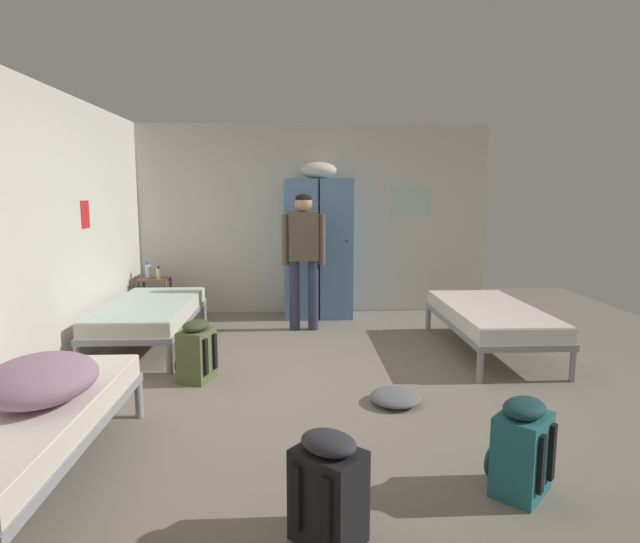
{
  "coord_description": "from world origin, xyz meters",
  "views": [
    {
      "loc": [
        -0.21,
        -4.48,
        1.66
      ],
      "look_at": [
        0.0,
        0.28,
        0.95
      ],
      "focal_mm": 29.44,
      "sensor_mm": 36.0,
      "label": 1
    }
  ],
  "objects_px": {
    "lotion_bottle": "(159,273)",
    "bedding_heap": "(41,379)",
    "backpack_black": "(330,489)",
    "clothes_pile_grey": "(396,397)",
    "shelf_unit": "(155,295)",
    "person_traveler": "(304,249)",
    "bed_left_front": "(13,423)",
    "locker_bank": "(318,245)",
    "bed_left_rear": "(150,312)",
    "bed_right": "(490,316)",
    "water_bottle": "(148,271)",
    "backpack_olive": "(196,352)",
    "backpack_teal": "(520,449)"
  },
  "relations": [
    {
      "from": "bed_right",
      "to": "backpack_teal",
      "type": "bearing_deg",
      "value": -106.92
    },
    {
      "from": "water_bottle",
      "to": "lotion_bottle",
      "type": "xyz_separation_m",
      "value": [
        0.15,
        -0.06,
        -0.02
      ]
    },
    {
      "from": "bed_left_rear",
      "to": "person_traveler",
      "type": "distance_m",
      "value": 1.91
    },
    {
      "from": "bedding_heap",
      "to": "backpack_olive",
      "type": "relative_size",
      "value": 1.29
    },
    {
      "from": "bed_left_front",
      "to": "bed_left_rear",
      "type": "relative_size",
      "value": 1.0
    },
    {
      "from": "bed_left_rear",
      "to": "person_traveler",
      "type": "xyz_separation_m",
      "value": [
        1.69,
        0.63,
        0.62
      ]
    },
    {
      "from": "backpack_black",
      "to": "clothes_pile_grey",
      "type": "distance_m",
      "value": 1.77
    },
    {
      "from": "locker_bank",
      "to": "water_bottle",
      "type": "bearing_deg",
      "value": -175.63
    },
    {
      "from": "person_traveler",
      "to": "backpack_black",
      "type": "distance_m",
      "value": 4.03
    },
    {
      "from": "bedding_heap",
      "to": "backpack_teal",
      "type": "distance_m",
      "value": 2.73
    },
    {
      "from": "bedding_heap",
      "to": "bed_left_rear",
      "type": "bearing_deg",
      "value": 93.06
    },
    {
      "from": "bedding_heap",
      "to": "locker_bank",
      "type": "bearing_deg",
      "value": 66.78
    },
    {
      "from": "locker_bank",
      "to": "bed_left_front",
      "type": "bearing_deg",
      "value": -114.62
    },
    {
      "from": "bedding_heap",
      "to": "lotion_bottle",
      "type": "distance_m",
      "value": 3.86
    },
    {
      "from": "locker_bank",
      "to": "person_traveler",
      "type": "distance_m",
      "value": 0.74
    },
    {
      "from": "bed_left_front",
      "to": "bed_left_rear",
      "type": "distance_m",
      "value": 2.79
    },
    {
      "from": "shelf_unit",
      "to": "water_bottle",
      "type": "height_order",
      "value": "water_bottle"
    },
    {
      "from": "backpack_black",
      "to": "shelf_unit",
      "type": "bearing_deg",
      "value": 114.11
    },
    {
      "from": "backpack_black",
      "to": "clothes_pile_grey",
      "type": "relative_size",
      "value": 1.31
    },
    {
      "from": "shelf_unit",
      "to": "backpack_olive",
      "type": "distance_m",
      "value": 2.43
    },
    {
      "from": "bedding_heap",
      "to": "water_bottle",
      "type": "height_order",
      "value": "water_bottle"
    },
    {
      "from": "shelf_unit",
      "to": "backpack_teal",
      "type": "relative_size",
      "value": 1.04
    },
    {
      "from": "bed_left_front",
      "to": "bedding_heap",
      "type": "relative_size",
      "value": 2.68
    },
    {
      "from": "shelf_unit",
      "to": "bed_right",
      "type": "relative_size",
      "value": 0.3
    },
    {
      "from": "bed_right",
      "to": "lotion_bottle",
      "type": "xyz_separation_m",
      "value": [
        -3.82,
        1.47,
        0.26
      ]
    },
    {
      "from": "bed_left_rear",
      "to": "backpack_teal",
      "type": "relative_size",
      "value": 3.45
    },
    {
      "from": "shelf_unit",
      "to": "water_bottle",
      "type": "xyz_separation_m",
      "value": [
        -0.08,
        0.02,
        0.32
      ]
    },
    {
      "from": "lotion_bottle",
      "to": "bedding_heap",
      "type": "bearing_deg",
      "value": -85.15
    },
    {
      "from": "bed_left_front",
      "to": "locker_bank",
      "type": "bearing_deg",
      "value": 65.38
    },
    {
      "from": "bed_left_rear",
      "to": "water_bottle",
      "type": "bearing_deg",
      "value": 105.75
    },
    {
      "from": "bed_left_front",
      "to": "backpack_olive",
      "type": "distance_m",
      "value": 1.84
    },
    {
      "from": "bed_left_front",
      "to": "person_traveler",
      "type": "relative_size",
      "value": 1.15
    },
    {
      "from": "shelf_unit",
      "to": "clothes_pile_grey",
      "type": "relative_size",
      "value": 1.35
    },
    {
      "from": "backpack_olive",
      "to": "shelf_unit",
      "type": "bearing_deg",
      "value": 112.92
    },
    {
      "from": "bed_left_rear",
      "to": "clothes_pile_grey",
      "type": "height_order",
      "value": "bed_left_rear"
    },
    {
      "from": "shelf_unit",
      "to": "water_bottle",
      "type": "bearing_deg",
      "value": 165.96
    },
    {
      "from": "person_traveler",
      "to": "locker_bank",
      "type": "bearing_deg",
      "value": 73.8
    },
    {
      "from": "shelf_unit",
      "to": "lotion_bottle",
      "type": "distance_m",
      "value": 0.31
    },
    {
      "from": "person_traveler",
      "to": "clothes_pile_grey",
      "type": "height_order",
      "value": "person_traveler"
    },
    {
      "from": "locker_bank",
      "to": "backpack_olive",
      "type": "relative_size",
      "value": 3.76
    },
    {
      "from": "bedding_heap",
      "to": "person_traveler",
      "type": "bearing_deg",
      "value": 65.39
    },
    {
      "from": "bed_left_front",
      "to": "clothes_pile_grey",
      "type": "relative_size",
      "value": 4.51
    },
    {
      "from": "lotion_bottle",
      "to": "backpack_olive",
      "type": "bearing_deg",
      "value": -68.26
    },
    {
      "from": "bed_left_front",
      "to": "water_bottle",
      "type": "relative_size",
      "value": 8.93
    },
    {
      "from": "shelf_unit",
      "to": "backpack_teal",
      "type": "height_order",
      "value": "shelf_unit"
    },
    {
      "from": "water_bottle",
      "to": "backpack_teal",
      "type": "relative_size",
      "value": 0.39
    },
    {
      "from": "backpack_black",
      "to": "backpack_teal",
      "type": "height_order",
      "value": "same"
    },
    {
      "from": "bed_right",
      "to": "water_bottle",
      "type": "bearing_deg",
      "value": 158.94
    },
    {
      "from": "water_bottle",
      "to": "clothes_pile_grey",
      "type": "distance_m",
      "value": 4.0
    },
    {
      "from": "water_bottle",
      "to": "backpack_black",
      "type": "bearing_deg",
      "value": -65.15
    }
  ]
}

